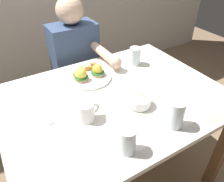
% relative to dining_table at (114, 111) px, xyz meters
% --- Properties ---
extents(ground_plane, '(6.00, 6.00, 0.00)m').
position_rel_dining_table_xyz_m(ground_plane, '(0.00, 0.00, -0.63)').
color(ground_plane, '#7F664C').
extents(dining_table, '(1.20, 0.90, 0.74)m').
position_rel_dining_table_xyz_m(dining_table, '(0.00, 0.00, 0.00)').
color(dining_table, white).
rests_on(dining_table, ground_plane).
extents(eggs_benedict_plate, '(0.27, 0.27, 0.09)m').
position_rel_dining_table_xyz_m(eggs_benedict_plate, '(-0.04, 0.23, 0.13)').
color(eggs_benedict_plate, white).
rests_on(eggs_benedict_plate, dining_table).
extents(fruit_bowl, '(0.12, 0.12, 0.06)m').
position_rel_dining_table_xyz_m(fruit_bowl, '(0.07, -0.14, 0.14)').
color(fruit_bowl, white).
rests_on(fruit_bowl, dining_table).
extents(coffee_mug, '(0.11, 0.08, 0.09)m').
position_rel_dining_table_xyz_m(coffee_mug, '(-0.21, -0.09, 0.16)').
color(coffee_mug, white).
rests_on(coffee_mug, dining_table).
extents(fork, '(0.03, 0.16, 0.00)m').
position_rel_dining_table_xyz_m(fork, '(-0.36, 0.03, 0.11)').
color(fork, silver).
rests_on(fork, dining_table).
extents(water_glass_near, '(0.07, 0.07, 0.12)m').
position_rel_dining_table_xyz_m(water_glass_near, '(-0.15, -0.34, 0.16)').
color(water_glass_near, silver).
rests_on(water_glass_near, dining_table).
extents(water_glass_far, '(0.08, 0.08, 0.14)m').
position_rel_dining_table_xyz_m(water_glass_far, '(0.12, -0.33, 0.17)').
color(water_glass_far, silver).
rests_on(water_glass_far, dining_table).
extents(water_glass_extra, '(0.07, 0.07, 0.12)m').
position_rel_dining_table_xyz_m(water_glass_extra, '(0.30, 0.24, 0.16)').
color(water_glass_extra, silver).
rests_on(water_glass_extra, dining_table).
extents(diner_person, '(0.34, 0.54, 1.14)m').
position_rel_dining_table_xyz_m(diner_person, '(0.03, 0.60, 0.02)').
color(diner_person, '#33333D').
rests_on(diner_person, ground_plane).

